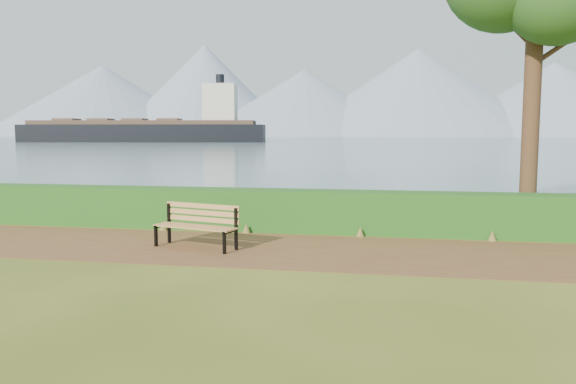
# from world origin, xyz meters

# --- Properties ---
(ground) EXTENTS (140.00, 140.00, 0.00)m
(ground) POSITION_xyz_m (0.00, 0.00, 0.00)
(ground) COLOR #405017
(ground) RESTS_ON ground
(path) EXTENTS (40.00, 3.40, 0.01)m
(path) POSITION_xyz_m (0.00, 0.30, 0.01)
(path) COLOR brown
(path) RESTS_ON ground
(hedge) EXTENTS (32.00, 0.85, 1.00)m
(hedge) POSITION_xyz_m (0.00, 2.60, 0.50)
(hedge) COLOR #194213
(hedge) RESTS_ON ground
(water) EXTENTS (700.00, 510.00, 0.00)m
(water) POSITION_xyz_m (0.00, 260.00, 0.01)
(water) COLOR #466270
(water) RESTS_ON ground
(mountains) EXTENTS (585.00, 190.00, 70.00)m
(mountains) POSITION_xyz_m (-9.17, 406.05, 27.70)
(mountains) COLOR gray
(mountains) RESTS_ON ground
(bench) EXTENTS (1.89, 1.00, 0.91)m
(bench) POSITION_xyz_m (-1.67, 0.23, 0.52)
(bench) COLOR black
(bench) RESTS_ON ground
(cargo_ship) EXTENTS (64.87, 19.74, 19.46)m
(cargo_ship) POSITION_xyz_m (-60.03, 129.65, 2.90)
(cargo_ship) COLOR black
(cargo_ship) RESTS_ON ground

